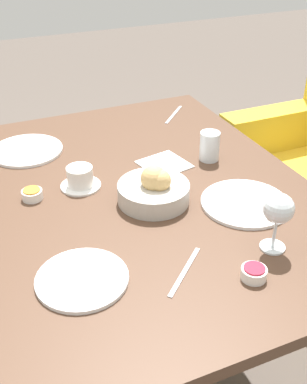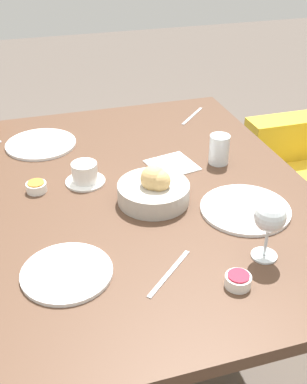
{
  "view_description": "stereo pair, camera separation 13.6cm",
  "coord_description": "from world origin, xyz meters",
  "px_view_note": "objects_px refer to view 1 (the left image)",
  "views": [
    {
      "loc": [
        1.13,
        -0.42,
        1.52
      ],
      "look_at": [
        0.07,
        0.04,
        0.79
      ],
      "focal_mm": 45.0,
      "sensor_mm": 36.0,
      "label": 1
    },
    {
      "loc": [
        1.18,
        -0.29,
        1.52
      ],
      "look_at": [
        0.07,
        0.04,
        0.79
      ],
      "focal_mm": 45.0,
      "sensor_mm": 36.0,
      "label": 2
    }
  ],
  "objects_px": {
    "fork_silver": "(174,115)",
    "plate_near_left": "(27,150)",
    "bread_basket": "(154,190)",
    "jam_bowl_berry": "(254,273)",
    "knife_silver": "(185,271)",
    "wine_glass": "(278,211)",
    "plate_far_center": "(245,203)",
    "jam_bowl_honey": "(32,194)",
    "water_tumbler": "(210,146)",
    "napkin": "(164,164)",
    "coffee_cup": "(80,178)",
    "plate_near_right": "(82,279)"
  },
  "relations": [
    {
      "from": "plate_near_right",
      "to": "coffee_cup",
      "type": "xyz_separation_m",
      "value": [
        -0.4,
        0.11,
        0.02
      ]
    },
    {
      "from": "plate_far_center",
      "to": "plate_near_left",
      "type": "bearing_deg",
      "value": -138.83
    },
    {
      "from": "plate_near_right",
      "to": "napkin",
      "type": "distance_m",
      "value": 0.58
    },
    {
      "from": "knife_silver",
      "to": "fork_silver",
      "type": "bearing_deg",
      "value": 155.99
    },
    {
      "from": "plate_far_center",
      "to": "water_tumbler",
      "type": "relative_size",
      "value": 2.59
    },
    {
      "from": "fork_silver",
      "to": "napkin",
      "type": "xyz_separation_m",
      "value": [
        0.36,
        -0.21,
        0.0
      ]
    },
    {
      "from": "jam_bowl_berry",
      "to": "jam_bowl_honey",
      "type": "bearing_deg",
      "value": -143.73
    },
    {
      "from": "plate_near_left",
      "to": "fork_silver",
      "type": "bearing_deg",
      "value": 98.44
    },
    {
      "from": "jam_bowl_berry",
      "to": "knife_silver",
      "type": "height_order",
      "value": "jam_bowl_berry"
    },
    {
      "from": "wine_glass",
      "to": "jam_bowl_honey",
      "type": "bearing_deg",
      "value": -132.83
    },
    {
      "from": "plate_near_right",
      "to": "napkin",
      "type": "xyz_separation_m",
      "value": [
        -0.42,
        0.4,
        -0.0
      ]
    },
    {
      "from": "jam_bowl_berry",
      "to": "wine_glass",
      "type": "bearing_deg",
      "value": 125.28
    },
    {
      "from": "water_tumbler",
      "to": "fork_silver",
      "type": "distance_m",
      "value": 0.39
    },
    {
      "from": "fork_silver",
      "to": "plate_near_left",
      "type": "bearing_deg",
      "value": -81.56
    },
    {
      "from": "coffee_cup",
      "to": "napkin",
      "type": "relative_size",
      "value": 0.73
    },
    {
      "from": "jam_bowl_berry",
      "to": "water_tumbler",
      "type": "bearing_deg",
      "value": 160.99
    },
    {
      "from": "bread_basket",
      "to": "wine_glass",
      "type": "xyz_separation_m",
      "value": [
        0.31,
        0.19,
        0.07
      ]
    },
    {
      "from": "plate_near_right",
      "to": "fork_silver",
      "type": "xyz_separation_m",
      "value": [
        -0.79,
        0.61,
        -0.0
      ]
    },
    {
      "from": "jam_bowl_berry",
      "to": "plate_near_left",
      "type": "bearing_deg",
      "value": -157.24
    },
    {
      "from": "jam_bowl_berry",
      "to": "napkin",
      "type": "relative_size",
      "value": 0.36
    },
    {
      "from": "plate_far_center",
      "to": "fork_silver",
      "type": "height_order",
      "value": "plate_far_center"
    },
    {
      "from": "coffee_cup",
      "to": "jam_bowl_berry",
      "type": "distance_m",
      "value": 0.6
    },
    {
      "from": "wine_glass",
      "to": "fork_silver",
      "type": "height_order",
      "value": "wine_glass"
    },
    {
      "from": "plate_far_center",
      "to": "coffee_cup",
      "type": "bearing_deg",
      "value": -125.18
    },
    {
      "from": "fork_silver",
      "to": "knife_silver",
      "type": "xyz_separation_m",
      "value": [
        0.85,
        -0.38,
        0.0
      ]
    },
    {
      "from": "jam_bowl_honey",
      "to": "plate_near_left",
      "type": "bearing_deg",
      "value": 172.26
    },
    {
      "from": "bread_basket",
      "to": "jam_bowl_berry",
      "type": "xyz_separation_m",
      "value": [
        0.39,
        0.08,
        -0.02
      ]
    },
    {
      "from": "plate_near_left",
      "to": "knife_silver",
      "type": "distance_m",
      "value": 0.79
    },
    {
      "from": "napkin",
      "to": "plate_near_right",
      "type": "bearing_deg",
      "value": -43.33
    },
    {
      "from": "plate_near_left",
      "to": "plate_far_center",
      "type": "relative_size",
      "value": 0.97
    },
    {
      "from": "wine_glass",
      "to": "coffee_cup",
      "type": "bearing_deg",
      "value": -143.23
    },
    {
      "from": "bread_basket",
      "to": "jam_bowl_berry",
      "type": "height_order",
      "value": "bread_basket"
    },
    {
      "from": "bread_basket",
      "to": "plate_near_right",
      "type": "xyz_separation_m",
      "value": [
        0.24,
        -0.28,
        -0.03
      ]
    },
    {
      "from": "bread_basket",
      "to": "plate_near_left",
      "type": "xyz_separation_m",
      "value": [
        -0.46,
        -0.28,
        -0.03
      ]
    },
    {
      "from": "plate_near_right",
      "to": "fork_silver",
      "type": "bearing_deg",
      "value": 142.28
    },
    {
      "from": "plate_far_center",
      "to": "jam_bowl_honey",
      "type": "distance_m",
      "value": 0.61
    },
    {
      "from": "water_tumbler",
      "to": "wine_glass",
      "type": "bearing_deg",
      "value": -10.0
    },
    {
      "from": "water_tumbler",
      "to": "plate_near_left",
      "type": "bearing_deg",
      "value": -118.54
    },
    {
      "from": "knife_silver",
      "to": "napkin",
      "type": "height_order",
      "value": "napkin"
    },
    {
      "from": "fork_silver",
      "to": "napkin",
      "type": "height_order",
      "value": "napkin"
    },
    {
      "from": "water_tumbler",
      "to": "jam_bowl_honey",
      "type": "distance_m",
      "value": 0.59
    },
    {
      "from": "plate_near_right",
      "to": "water_tumbler",
      "type": "bearing_deg",
      "value": 125.99
    },
    {
      "from": "plate_near_right",
      "to": "knife_silver",
      "type": "xyz_separation_m",
      "value": [
        0.07,
        0.23,
        -0.0
      ]
    },
    {
      "from": "water_tumbler",
      "to": "napkin",
      "type": "relative_size",
      "value": 0.58
    },
    {
      "from": "bread_basket",
      "to": "fork_silver",
      "type": "distance_m",
      "value": 0.64
    },
    {
      "from": "bread_basket",
      "to": "knife_silver",
      "type": "xyz_separation_m",
      "value": [
        0.31,
        -0.06,
        -0.04
      ]
    },
    {
      "from": "napkin",
      "to": "fork_silver",
      "type": "bearing_deg",
      "value": 150.17
    },
    {
      "from": "jam_bowl_honey",
      "to": "jam_bowl_berry",
      "type": "bearing_deg",
      "value": 36.27
    },
    {
      "from": "wine_glass",
      "to": "napkin",
      "type": "height_order",
      "value": "wine_glass"
    },
    {
      "from": "bread_basket",
      "to": "wine_glass",
      "type": "bearing_deg",
      "value": 30.59
    }
  ]
}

